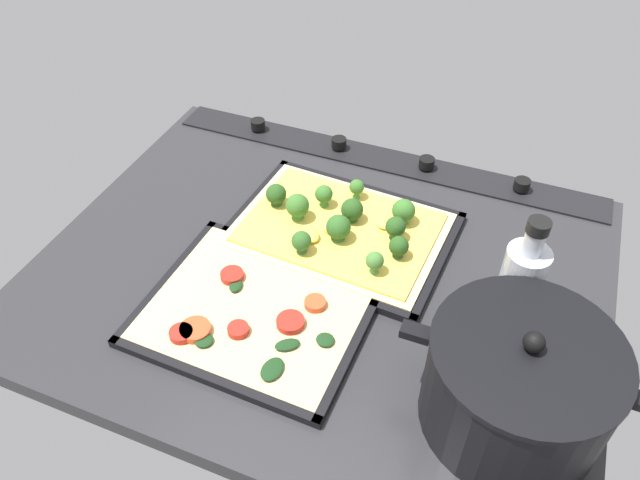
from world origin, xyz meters
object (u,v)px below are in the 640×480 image
(baking_tray_front, at_px, (340,234))
(baking_tray_back, at_px, (257,311))
(cooking_pot, at_px, (518,384))
(veggie_pizza_back, at_px, (255,310))
(oil_bottle, at_px, (518,289))
(broccoli_pizza, at_px, (341,226))

(baking_tray_front, height_order, baking_tray_back, same)
(baking_tray_back, height_order, cooking_pot, cooking_pot)
(veggie_pizza_back, bearing_deg, oil_bottle, -162.05)
(baking_tray_front, bearing_deg, oil_bottle, 161.65)
(baking_tray_front, height_order, broccoli_pizza, broccoli_pizza)
(broccoli_pizza, height_order, oil_bottle, oil_bottle)
(baking_tray_back, relative_size, cooking_pot, 1.11)
(cooking_pot, bearing_deg, baking_tray_front, -37.08)
(baking_tray_front, bearing_deg, veggie_pizza_back, 75.38)
(baking_tray_back, relative_size, veggie_pizza_back, 1.08)
(baking_tray_back, bearing_deg, veggie_pizza_back, 89.19)
(baking_tray_back, height_order, oil_bottle, oil_bottle)
(broccoli_pizza, distance_m, oil_bottle, 0.30)
(baking_tray_back, relative_size, oil_bottle, 1.60)
(baking_tray_front, xyz_separation_m, veggie_pizza_back, (0.05, 0.20, 0.01))
(broccoli_pizza, height_order, cooking_pot, cooking_pot)
(baking_tray_back, height_order, veggie_pizza_back, veggie_pizza_back)
(baking_tray_back, bearing_deg, oil_bottle, -162.73)
(broccoli_pizza, xyz_separation_m, veggie_pizza_back, (0.05, 0.20, -0.01))
(veggie_pizza_back, height_order, cooking_pot, cooking_pot)
(baking_tray_front, xyz_separation_m, oil_bottle, (-0.28, 0.09, 0.08))
(baking_tray_front, xyz_separation_m, cooking_pot, (-0.30, 0.23, 0.06))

